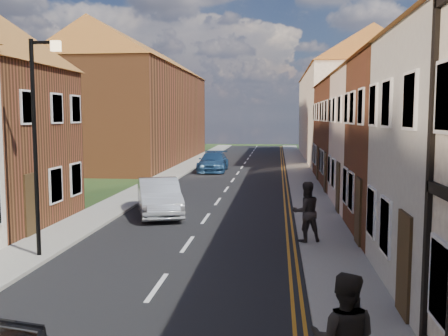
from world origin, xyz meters
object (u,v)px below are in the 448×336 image
lamppost (38,134)px  pedestrian_right_b (306,212)px  car_mid (159,197)px  car_far (213,162)px

lamppost → pedestrian_right_b: bearing=17.6°
lamppost → pedestrian_right_b: (7.51, 2.38, -2.47)m
car_mid → car_far: 16.32m
lamppost → car_mid: size_ratio=1.33×
car_far → lamppost: bearing=-96.0°
pedestrian_right_b → car_mid: bearing=-55.9°
pedestrian_right_b → lamppost: bearing=-1.8°
car_far → pedestrian_right_b: size_ratio=2.61×
car_far → pedestrian_right_b: bearing=-76.0°
lamppost → pedestrian_right_b: size_ratio=3.18×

